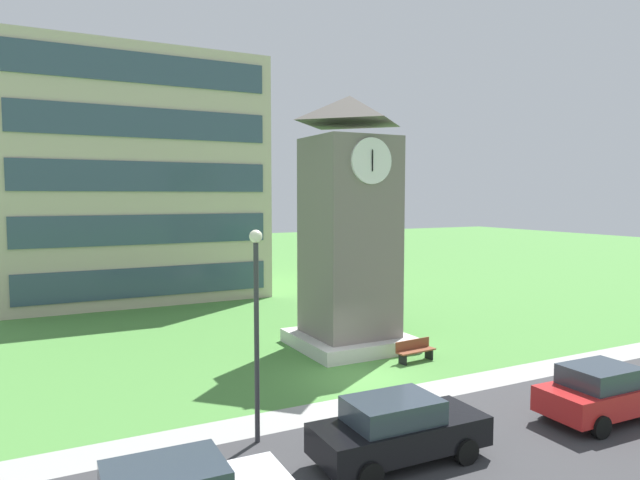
# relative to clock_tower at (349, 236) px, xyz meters

# --- Properties ---
(ground_plane) EXTENTS (160.00, 160.00, 0.00)m
(ground_plane) POSITION_rel_clock_tower_xyz_m (-1.91, -4.15, -5.04)
(ground_plane) COLOR #4C893D
(street_asphalt) EXTENTS (120.00, 7.20, 0.01)m
(street_asphalt) POSITION_rel_clock_tower_xyz_m (-1.91, -10.78, -5.04)
(street_asphalt) COLOR #38383A
(street_asphalt) RESTS_ON ground
(kerb_strip) EXTENTS (120.00, 1.60, 0.01)m
(kerb_strip) POSITION_rel_clock_tower_xyz_m (-1.91, -6.38, -5.04)
(kerb_strip) COLOR #9E9E99
(kerb_strip) RESTS_ON ground
(office_building) EXTENTS (16.26, 12.90, 16.00)m
(office_building) POSITION_rel_clock_tower_xyz_m (-6.35, 19.81, 2.96)
(office_building) COLOR beige
(office_building) RESTS_ON ground
(clock_tower) EXTENTS (4.73, 4.73, 11.22)m
(clock_tower) POSITION_rel_clock_tower_xyz_m (0.00, 0.00, 0.00)
(clock_tower) COLOR slate
(clock_tower) RESTS_ON ground
(park_bench) EXTENTS (1.84, 0.65, 0.88)m
(park_bench) POSITION_rel_clock_tower_xyz_m (1.29, -3.22, -4.58)
(park_bench) COLOR brown
(park_bench) RESTS_ON ground
(street_lamp) EXTENTS (0.36, 0.36, 5.91)m
(street_lamp) POSITION_rel_clock_tower_xyz_m (-7.29, -7.51, -1.38)
(street_lamp) COLOR #333338
(street_lamp) RESTS_ON ground
(tree_by_building) EXTENTS (2.93, 2.93, 4.56)m
(tree_by_building) POSITION_rel_clock_tower_xyz_m (2.76, 2.40, -1.97)
(tree_by_building) COLOR #513823
(tree_by_building) RESTS_ON ground
(parked_car_black) EXTENTS (4.64, 2.06, 1.69)m
(parked_car_black) POSITION_rel_clock_tower_xyz_m (-4.49, -10.25, -4.18)
(parked_car_black) COLOR black
(parked_car_black) RESTS_ON ground
(parked_car_red) EXTENTS (4.20, 2.10, 1.69)m
(parked_car_red) POSITION_rel_clock_tower_xyz_m (2.67, -10.82, -4.18)
(parked_car_red) COLOR red
(parked_car_red) RESTS_ON ground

